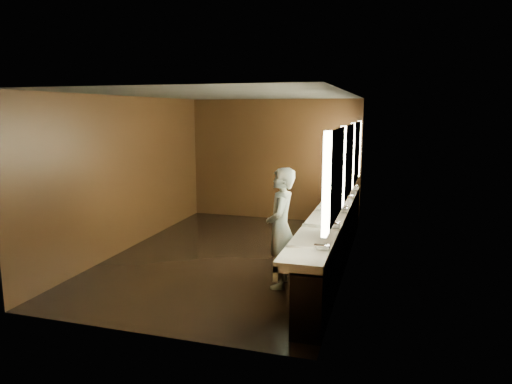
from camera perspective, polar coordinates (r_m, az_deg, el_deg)
floor at (r=8.18m, az=-3.07°, el=-7.95°), size 6.00×6.00×0.00m
ceiling at (r=7.78m, az=-3.27°, el=12.06°), size 4.00×6.00×0.02m
wall_back at (r=10.70m, az=2.27°, el=4.04°), size 4.00×0.02×2.80m
wall_front at (r=5.18m, az=-14.46°, el=-2.88°), size 4.00×0.02×2.80m
wall_left at (r=8.73m, az=-15.63°, el=2.28°), size 0.02×6.00×2.80m
wall_right at (r=7.43m, az=11.51°, el=1.13°), size 0.02×6.00×2.80m
sink_counter at (r=7.64m, az=9.72°, el=-5.51°), size 0.55×5.40×1.01m
mirror_band at (r=7.38m, az=11.46°, el=3.82°), size 0.06×5.03×1.15m
person at (r=6.59m, az=3.10°, el=-4.50°), size 0.50×0.68×1.75m
trash_bin at (r=7.60m, az=7.91°, el=-7.24°), size 0.46×0.46×0.56m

